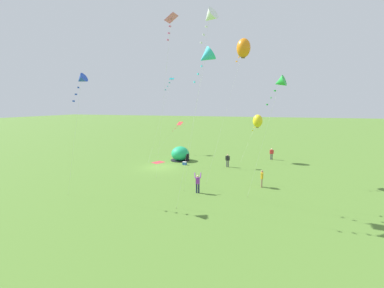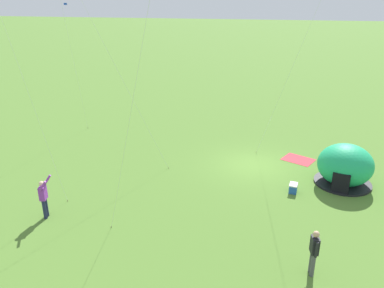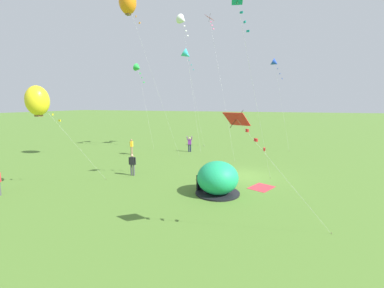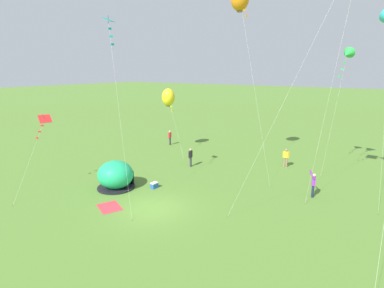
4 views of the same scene
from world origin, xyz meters
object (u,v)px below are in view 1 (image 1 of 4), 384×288
(cooler_box, at_px, (185,163))
(kite_red, at_px, (179,125))
(kite_orange, at_px, (243,48))
(kite_cyan, at_px, (206,57))
(kite_white, at_px, (209,17))
(kite_yellow, at_px, (258,121))
(kite_teal, at_px, (170,83))
(person_near_tent, at_px, (198,183))
(kite_green, at_px, (280,82))
(person_watching_sky, at_px, (262,178))
(person_center_field, at_px, (228,160))
(kite_blue, at_px, (81,80))
(popup_tent, at_px, (180,154))
(kite_pink, at_px, (171,25))
(person_strolling, at_px, (272,153))

(cooler_box, bearing_deg, kite_red, -154.12)
(kite_orange, bearing_deg, kite_cyan, -7.86)
(kite_white, distance_m, kite_red, 23.65)
(cooler_box, relative_size, kite_orange, 0.04)
(kite_yellow, distance_m, kite_teal, 13.60)
(person_near_tent, bearing_deg, kite_yellow, 165.02)
(cooler_box, relative_size, kite_green, 0.05)
(person_watching_sky, relative_size, kite_teal, 0.14)
(kite_red, relative_size, kite_yellow, 0.80)
(person_center_field, xyz_separation_m, kite_cyan, (14.05, 0.60, 10.69))
(kite_blue, xyz_separation_m, kite_red, (-21.86, 0.44, -5.37))
(popup_tent, height_order, kite_orange, kite_orange)
(person_near_tent, distance_m, kite_orange, 15.54)
(person_watching_sky, height_order, kite_pink, kite_pink)
(person_strolling, height_order, kite_red, kite_red)
(person_strolling, bearing_deg, kite_white, -15.52)
(person_watching_sky, distance_m, kite_pink, 16.45)
(person_watching_sky, bearing_deg, person_near_tent, -57.50)
(popup_tent, relative_size, kite_pink, 0.18)
(person_watching_sky, relative_size, person_near_tent, 0.91)
(kite_teal, bearing_deg, kite_orange, 69.40)
(person_near_tent, height_order, kite_blue, kite_blue)
(person_center_field, bearing_deg, kite_blue, -33.73)
(cooler_box, relative_size, kite_yellow, 0.08)
(person_center_field, distance_m, kite_pink, 18.63)
(person_watching_sky, xyz_separation_m, kite_cyan, (6.72, -4.11, 10.69))
(person_center_field, height_order, kite_pink, kite_pink)
(kite_white, bearing_deg, person_near_tent, -130.96)
(cooler_box, bearing_deg, kite_cyan, 25.51)
(kite_red, height_order, kite_teal, kite_teal)
(person_center_field, distance_m, kite_cyan, 17.66)
(popup_tent, bearing_deg, cooler_box, 32.13)
(popup_tent, xyz_separation_m, kite_pink, (14.09, 4.45, 13.70))
(popup_tent, height_order, person_watching_sky, popup_tent)
(kite_blue, bearing_deg, person_watching_sky, 117.28)
(popup_tent, height_order, kite_red, kite_red)
(kite_pink, height_order, kite_orange, kite_pink)
(kite_cyan, xyz_separation_m, kite_red, (-21.02, -10.09, -6.78))
(kite_red, bearing_deg, kite_pink, 18.92)
(cooler_box, bearing_deg, kite_blue, -16.09)
(person_near_tent, relative_size, kite_red, 0.35)
(kite_cyan, bearing_deg, kite_white, -172.51)
(kite_pink, xyz_separation_m, kite_red, (-19.22, -6.59, -9.82))
(cooler_box, height_order, kite_white, kite_white)
(cooler_box, xyz_separation_m, kite_green, (10.63, 11.70, 9.68))
(kite_white, bearing_deg, kite_green, 97.67)
(person_center_field, relative_size, person_near_tent, 0.91)
(person_watching_sky, distance_m, kite_white, 15.48)
(kite_yellow, bearing_deg, kite_green, 8.75)
(kite_orange, distance_m, kite_red, 18.18)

